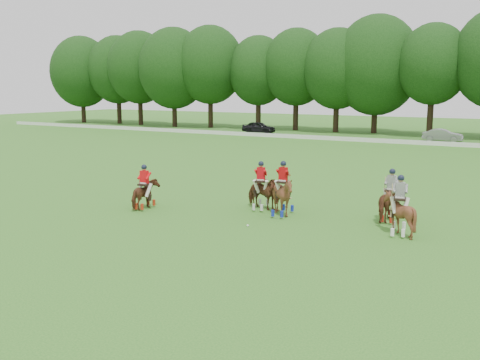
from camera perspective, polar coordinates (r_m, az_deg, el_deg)
The scene contains 11 objects.
ground at distance 21.44m, azimuth -5.71°, elevation -5.34°, with size 180.00×180.00×0.00m, color #26651D.
tree_line at distance 65.91m, azimuth 20.18°, elevation 11.51°, with size 117.98×14.32×14.75m.
boundary_rail at distance 56.32m, azimuth 17.61°, elevation 3.88°, with size 120.00×0.10×0.44m, color white.
car_left at distance 67.37m, azimuth 2.02°, elevation 5.65°, with size 1.69×4.19×1.43m, color black.
car_mid at distance 60.23m, azimuth 20.80°, elevation 4.48°, with size 1.41×4.03×1.33m, color gray.
polo_red_a at distance 25.24m, azimuth -10.12°, elevation -1.42°, with size 1.02×1.68×2.09m.
polo_red_b at distance 24.78m, azimuth 2.24°, elevation -1.33°, with size 1.80×1.63×2.26m.
polo_red_c at distance 23.62m, azimuth 4.60°, elevation -1.68°, with size 1.52×1.69×2.44m.
polo_stripe_a at distance 23.42m, azimuth 15.79°, elevation -2.34°, with size 1.13×1.82×2.25m.
polo_stripe_b at distance 21.42m, azimuth 16.61°, elevation -3.41°, with size 1.58×1.71×2.32m.
polo_ball at distance 21.85m, azimuth 0.83°, elevation -4.88°, with size 0.09×0.09×0.09m, color white.
Camera 1 is at (12.19, -16.72, 5.58)m, focal length 40.00 mm.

